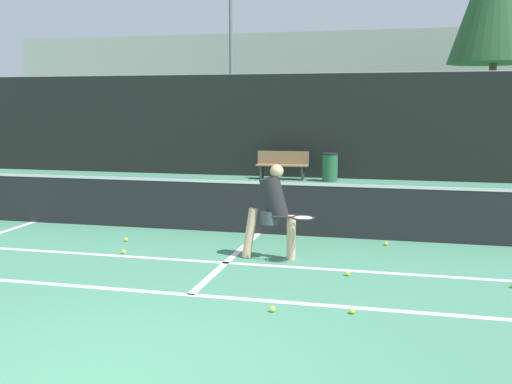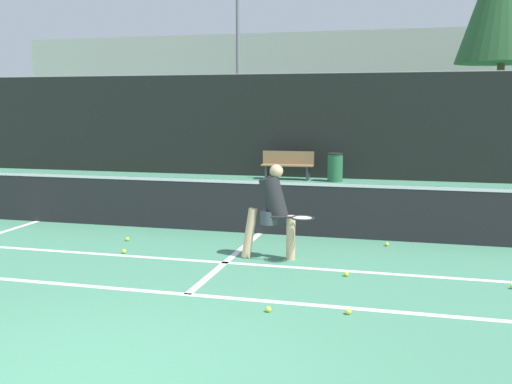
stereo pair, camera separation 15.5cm
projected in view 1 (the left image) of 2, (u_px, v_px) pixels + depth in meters
name	position (u px, v px, depth m)	size (l,w,h in m)	color
court_baseline_near	(190.00, 295.00, 7.22)	(11.00, 0.10, 0.01)	white
court_service_line	(226.00, 263.00, 8.68)	(8.25, 0.10, 0.01)	white
court_center_mark	(231.00, 258.00, 8.94)	(0.10, 3.57, 0.01)	white
net	(258.00, 205.00, 10.58)	(11.09, 0.09, 1.07)	slate
fence_back	(321.00, 126.00, 18.51)	(24.00, 0.06, 3.24)	black
player_practicing	(273.00, 208.00, 8.81)	(1.14, 0.53, 1.42)	#DBAD84
tennis_ball_scattered_0	(352.00, 311.00, 6.57)	(0.07, 0.07, 0.07)	#D1E033
tennis_ball_scattered_2	(273.00, 309.00, 6.62)	(0.07, 0.07, 0.07)	#D1E033
tennis_ball_scattered_3	(348.00, 273.00, 8.02)	(0.07, 0.07, 0.07)	#D1E033
tennis_ball_scattered_4	(386.00, 244.00, 9.74)	(0.07, 0.07, 0.07)	#D1E033
tennis_ball_scattered_6	(124.00, 252.00, 9.20)	(0.07, 0.07, 0.07)	#D1E033
tennis_ball_scattered_7	(126.00, 240.00, 10.03)	(0.07, 0.07, 0.07)	#D1E033
courtside_bench	(283.00, 164.00, 18.28)	(1.60, 0.43, 0.86)	olive
trash_bin	(330.00, 167.00, 17.80)	(0.47, 0.47, 0.85)	#28603D
parked_car	(349.00, 151.00, 21.86)	(1.64, 4.00, 1.39)	#B7B7BC
floodlight_mast	(231.00, 35.00, 25.62)	(1.10, 0.24, 8.20)	slate
building_far	(353.00, 92.00, 30.21)	(36.00, 2.40, 5.80)	#B2ADA3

